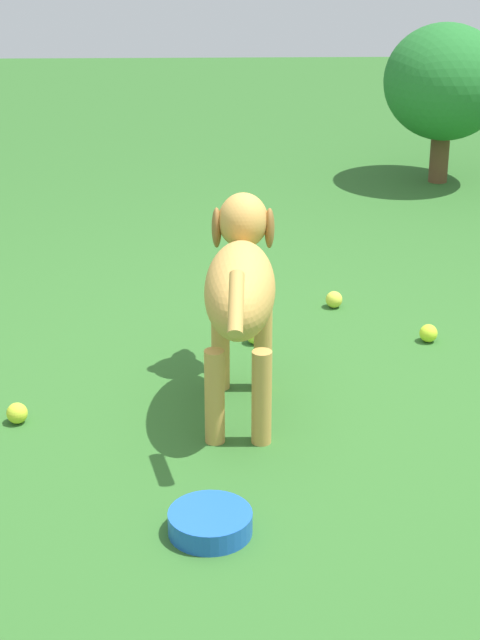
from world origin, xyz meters
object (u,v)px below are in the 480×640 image
(tennis_ball_0, at_px, (428,333))
(water_bowl, at_px, (210,523))
(dog, at_px, (241,286))
(tennis_ball_1, at_px, (255,335))
(tennis_ball_2, at_px, (17,413))
(tennis_ball_4, at_px, (334,300))

(tennis_ball_0, xyz_separation_m, water_bowl, (-1.19, 0.80, -0.00))
(dog, distance_m, tennis_ball_0, 0.93)
(tennis_ball_0, height_order, tennis_ball_1, same)
(dog, height_order, tennis_ball_2, dog)
(tennis_ball_0, bearing_deg, tennis_ball_2, 112.53)
(tennis_ball_0, distance_m, water_bowl, 1.43)
(water_bowl, bearing_deg, tennis_ball_0, -33.83)
(water_bowl, bearing_deg, tennis_ball_1, -7.82)
(tennis_ball_0, height_order, tennis_ball_2, same)
(tennis_ball_0, xyz_separation_m, tennis_ball_4, (0.34, 0.31, 0.00))
(tennis_ball_2, xyz_separation_m, water_bowl, (-0.61, -0.60, -0.00))
(tennis_ball_4, bearing_deg, tennis_ball_0, -137.62)
(dog, distance_m, tennis_ball_4, 0.99)
(tennis_ball_0, height_order, tennis_ball_4, same)
(dog, xyz_separation_m, tennis_ball_2, (-0.10, 0.70, -0.38))
(tennis_ball_1, bearing_deg, tennis_ball_4, -44.06)
(tennis_ball_2, distance_m, tennis_ball_4, 1.43)
(tennis_ball_1, distance_m, tennis_ball_2, 0.96)
(tennis_ball_2, bearing_deg, tennis_ball_4, -49.87)
(dog, relative_size, water_bowl, 4.21)
(tennis_ball_1, bearing_deg, tennis_ball_2, 127.30)
(tennis_ball_1, bearing_deg, water_bowl, 172.18)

